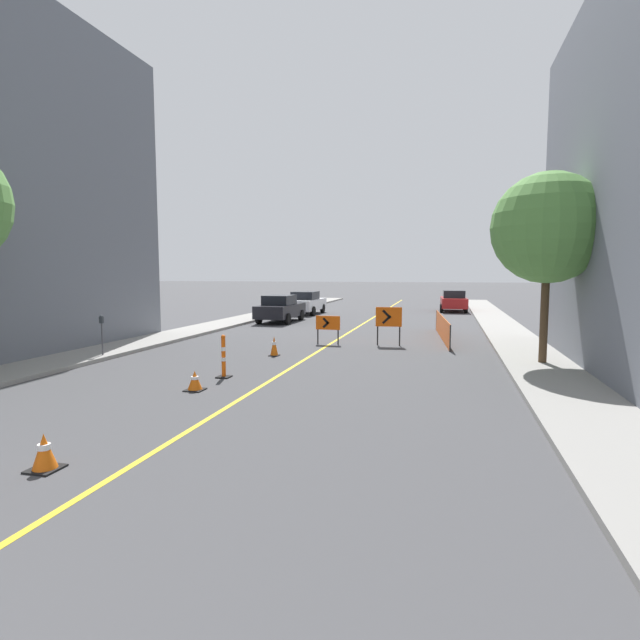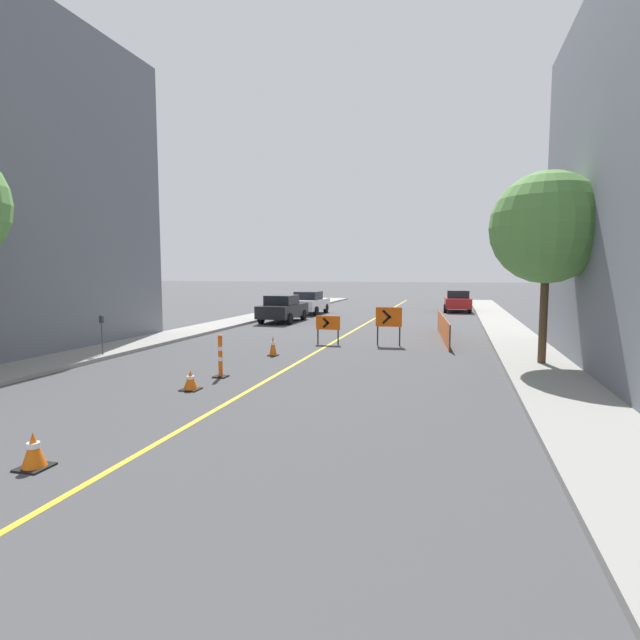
{
  "view_description": "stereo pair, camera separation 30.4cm",
  "coord_description": "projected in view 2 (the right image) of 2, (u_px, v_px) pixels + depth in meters",
  "views": [
    {
      "loc": [
        4.58,
        1.37,
        2.93
      ],
      "look_at": [
        -0.37,
        20.82,
        1.0
      ],
      "focal_mm": 28.0,
      "sensor_mm": 36.0,
      "label": 1
    },
    {
      "loc": [
        4.87,
        1.44,
        2.93
      ],
      "look_at": [
        -0.37,
        20.82,
        1.0
      ],
      "focal_mm": 28.0,
      "sensor_mm": 36.0,
      "label": 2
    }
  ],
  "objects": [
    {
      "name": "delineator_post_rear",
      "position": [
        220.0,
        359.0,
        13.9
      ],
      "size": [
        0.37,
        0.37,
        1.2
      ],
      "color": "black",
      "rests_on": "ground_plane"
    },
    {
      "name": "parked_car_curb_far",
      "position": [
        458.0,
        301.0,
        37.02
      ],
      "size": [
        1.98,
        4.37,
        1.59
      ],
      "rotation": [
        0.0,
        0.0,
        0.04
      ],
      "color": "maroon",
      "rests_on": "ground_plane"
    },
    {
      "name": "arrow_barricade_primary",
      "position": [
        328.0,
        324.0,
        20.34
      ],
      "size": [
        1.0,
        0.08,
        1.15
      ],
      "rotation": [
        0.0,
        0.0,
        -0.0
      ],
      "color": "#EF560C",
      "rests_on": "ground_plane"
    },
    {
      "name": "traffic_cone_third",
      "position": [
        191.0,
        380.0,
        12.41
      ],
      "size": [
        0.45,
        0.45,
        0.49
      ],
      "color": "black",
      "rests_on": "ground_plane"
    },
    {
      "name": "parking_meter_near_curb",
      "position": [
        102.0,
        327.0,
        16.94
      ],
      "size": [
        0.12,
        0.11,
        1.36
      ],
      "color": "#4C4C51",
      "rests_on": "sidewalk_left"
    },
    {
      "name": "parked_car_curb_mid",
      "position": [
        309.0,
        303.0,
        34.86
      ],
      "size": [
        1.95,
        4.34,
        1.59
      ],
      "rotation": [
        0.0,
        0.0,
        -0.03
      ],
      "color": "silver",
      "rests_on": "ground_plane"
    },
    {
      "name": "safety_mesh_fence",
      "position": [
        443.0,
        328.0,
        21.75
      ],
      "size": [
        0.69,
        7.17,
        1.01
      ],
      "rotation": [
        0.0,
        0.0,
        1.66
      ],
      "color": "#EF560C",
      "rests_on": "ground_plane"
    },
    {
      "name": "traffic_cone_fourth",
      "position": [
        273.0,
        346.0,
        17.5
      ],
      "size": [
        0.34,
        0.34,
        0.7
      ],
      "color": "black",
      "rests_on": "ground_plane"
    },
    {
      "name": "lane_stripe",
      "position": [
        358.0,
        328.0,
        26.3
      ],
      "size": [
        0.12,
        54.4,
        0.01
      ],
      "color": "gold",
      "rests_on": "ground_plane"
    },
    {
      "name": "sidewalk_right",
      "position": [
        508.0,
        331.0,
        24.36
      ],
      "size": [
        2.13,
        54.4,
        0.13
      ],
      "color": "gray",
      "rests_on": "ground_plane"
    },
    {
      "name": "sidewalk_left",
      "position": [
        230.0,
        323.0,
        28.22
      ],
      "size": [
        2.13,
        54.4,
        0.13
      ],
      "color": "gray",
      "rests_on": "ground_plane"
    },
    {
      "name": "traffic_cone_second",
      "position": [
        34.0,
        451.0,
        7.45
      ],
      "size": [
        0.44,
        0.44,
        0.55
      ],
      "color": "black",
      "rests_on": "ground_plane"
    },
    {
      "name": "street_tree_right_near",
      "position": [
        547.0,
        228.0,
        15.06
      ],
      "size": [
        3.38,
        3.38,
        5.83
      ],
      "color": "#4C3823",
      "rests_on": "sidewalk_right"
    },
    {
      "name": "arrow_barricade_secondary",
      "position": [
        389.0,
        319.0,
        19.87
      ],
      "size": [
        1.04,
        0.16,
        1.54
      ],
      "rotation": [
        0.0,
        0.0,
        0.1
      ],
      "color": "#EF560C",
      "rests_on": "ground_plane"
    },
    {
      "name": "parked_car_curb_near",
      "position": [
        283.0,
        308.0,
        29.32
      ],
      "size": [
        1.94,
        4.32,
        1.59
      ],
      "rotation": [
        0.0,
        0.0,
        -0.01
      ],
      "color": "black",
      "rests_on": "ground_plane"
    }
  ]
}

